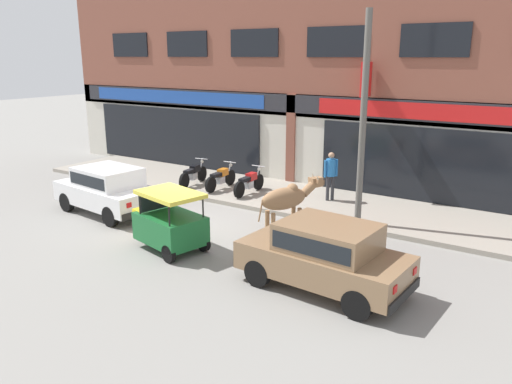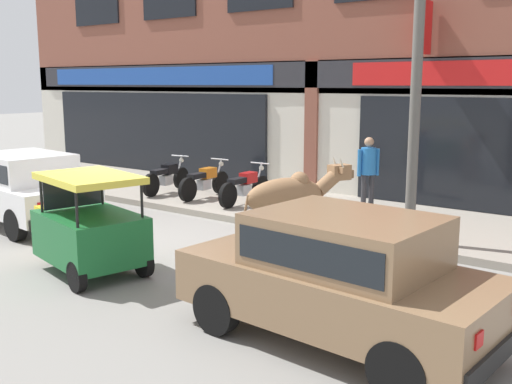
{
  "view_description": "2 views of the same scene",
  "coord_description": "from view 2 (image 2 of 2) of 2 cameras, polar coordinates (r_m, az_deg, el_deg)",
  "views": [
    {
      "loc": [
        8.92,
        -10.36,
        4.74
      ],
      "look_at": [
        1.54,
        1.0,
        1.03
      ],
      "focal_mm": 35.0,
      "sensor_mm": 36.0,
      "label": 1
    },
    {
      "loc": [
        7.93,
        -7.11,
        2.84
      ],
      "look_at": [
        1.83,
        1.0,
        0.99
      ],
      "focal_mm": 42.0,
      "sensor_mm": 36.0,
      "label": 2
    }
  ],
  "objects": [
    {
      "name": "motorcycle_1",
      "position": [
        14.36,
        -4.91,
        1.0
      ],
      "size": [
        0.52,
        1.81,
        0.88
      ],
      "color": "black",
      "rests_on": "sidewalk"
    },
    {
      "name": "motorcycle_0",
      "position": [
        15.12,
        -8.52,
        1.4
      ],
      "size": [
        0.54,
        1.8,
        0.88
      ],
      "color": "black",
      "rests_on": "sidewalk"
    },
    {
      "name": "shop_building",
      "position": [
        15.39,
        6.03,
        14.98
      ],
      "size": [
        23.0,
        1.4,
        8.65
      ],
      "color": "brown",
      "rests_on": "ground"
    },
    {
      "name": "cow",
      "position": [
        9.86,
        3.27,
        -0.42
      ],
      "size": [
        1.18,
        1.99,
        1.61
      ],
      "color": "#936B47",
      "rests_on": "ground"
    },
    {
      "name": "car_0",
      "position": [
        6.64,
        7.99,
        -7.56
      ],
      "size": [
        3.7,
        1.84,
        1.46
      ],
      "color": "black",
      "rests_on": "ground"
    },
    {
      "name": "auto_rickshaw",
      "position": [
        9.39,
        -15.7,
        -3.5
      ],
      "size": [
        2.13,
        1.52,
        1.52
      ],
      "color": "black",
      "rests_on": "ground"
    },
    {
      "name": "car_1",
      "position": [
        12.96,
        -21.3,
        0.61
      ],
      "size": [
        3.73,
        1.97,
        1.46
      ],
      "color": "black",
      "rests_on": "ground"
    },
    {
      "name": "motorcycle_2",
      "position": [
        13.58,
        -1.07,
        0.51
      ],
      "size": [
        0.52,
        1.81,
        0.88
      ],
      "color": "black",
      "rests_on": "sidewalk"
    },
    {
      "name": "pedestrian",
      "position": [
        12.73,
        10.65,
        2.39
      ],
      "size": [
        0.33,
        0.42,
        1.6
      ],
      "color": "#2D2D33",
      "rests_on": "sidewalk"
    },
    {
      "name": "utility_pole",
      "position": [
        10.37,
        15.06,
        11.02
      ],
      "size": [
        0.18,
        0.18,
        5.78
      ],
      "primitive_type": "cylinder",
      "color": "#595651",
      "rests_on": "sidewalk"
    },
    {
      "name": "sidewalk",
      "position": [
        13.91,
        1.37,
        -1.17
      ],
      "size": [
        19.0,
        3.57,
        0.14
      ],
      "primitive_type": "cube",
      "color": "gray",
      "rests_on": "ground"
    },
    {
      "name": "ground_plane",
      "position": [
        11.02,
        -10.83,
        -4.81
      ],
      "size": [
        90.0,
        90.0,
        0.0
      ],
      "primitive_type": "plane",
      "color": "gray"
    }
  ]
}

